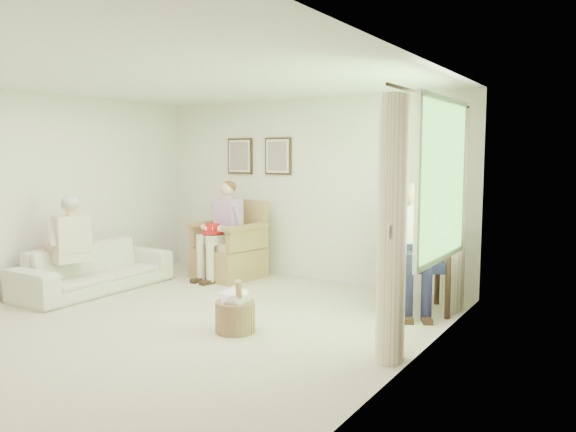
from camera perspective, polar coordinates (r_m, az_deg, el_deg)
The scene contains 18 objects.
floor at distance 6.19m, azimuth -11.42°, elevation -10.76°, with size 5.50×5.50×0.00m, color beige.
back_wall at distance 8.15m, azimuth 1.77°, elevation 2.72°, with size 5.00×0.04×2.60m, color silver.
left_wall at distance 7.88m, azimuth -24.99°, elevation 2.03°, with size 0.04×5.50×2.60m, color silver.
right_wall at distance 4.60m, azimuth 11.52°, elevation -0.06°, with size 0.04×5.50×2.60m, color silver.
ceiling at distance 5.98m, azimuth -11.96°, elevation 13.83°, with size 5.00×5.50×0.02m, color white.
window at distance 5.72m, azimuth 15.46°, elevation 3.90°, with size 0.13×2.50×1.63m.
curtain_left at distance 4.88m, azimuth 10.52°, elevation -1.46°, with size 0.34×0.34×2.30m, color #F6E4C1.
curtain_right at distance 6.73m, azimuth 16.64°, elevation 0.46°, with size 0.34×0.34×2.30m, color #F6E4C1.
framed_print_left at distance 8.74m, azimuth -4.91°, elevation 6.08°, with size 0.45×0.05×0.55m.
framed_print_right at distance 8.34m, azimuth -1.04°, elevation 6.10°, with size 0.45×0.05×0.55m.
wicker_armchair at distance 8.33m, azimuth -5.87°, elevation -3.75°, with size 0.89×0.88×1.13m.
wood_armchair at distance 6.72m, azimuth 12.90°, elevation -4.02°, with size 0.73×0.69×1.13m.
sofa at distance 7.88m, azimuth -19.03°, elevation -5.02°, with size 0.82×2.09×0.61m, color #EFE9CF.
person_wicker at distance 8.14m, azimuth -6.55°, elevation -0.67°, with size 0.40×0.63×1.40m.
person_dark at distance 6.50m, azimuth 12.42°, elevation -2.10°, with size 0.40×0.62×1.45m.
person_sofa at distance 7.57m, azimuth -21.53°, elevation -2.36°, with size 0.42×0.62×1.27m.
red_hat at distance 8.03m, azimuth -7.66°, elevation -1.38°, with size 0.31×0.31×0.14m.
hatbox at distance 5.79m, azimuth -5.37°, elevation -9.45°, with size 0.47×0.47×0.60m.
Camera 1 is at (4.09, -4.29, 1.79)m, focal length 35.00 mm.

